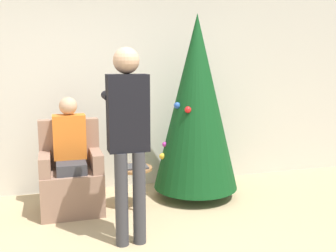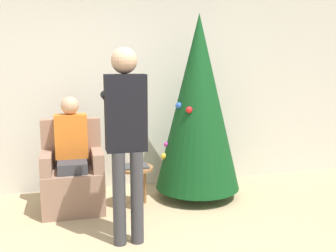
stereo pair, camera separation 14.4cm
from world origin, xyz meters
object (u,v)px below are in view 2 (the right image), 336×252
(christmas_tree, at_px, (198,103))
(side_stool, at_px, (135,173))
(person_standing, at_px, (126,128))
(person_seated, at_px, (72,148))
(armchair, at_px, (73,178))

(christmas_tree, height_order, side_stool, christmas_tree)
(side_stool, bearing_deg, christmas_tree, 10.50)
(person_standing, distance_m, side_stool, 1.12)
(person_seated, xyz_separation_m, person_standing, (0.48, -0.94, 0.37))
(armchair, relative_size, person_standing, 0.57)
(christmas_tree, distance_m, armchair, 1.72)
(armchair, height_order, side_stool, armchair)
(person_standing, bearing_deg, armchair, 116.55)
(armchair, distance_m, person_seated, 0.35)
(armchair, bearing_deg, person_seated, -90.00)
(christmas_tree, height_order, person_seated, christmas_tree)
(person_seated, bearing_deg, christmas_tree, 2.59)
(christmas_tree, bearing_deg, armchair, -178.37)
(christmas_tree, xyz_separation_m, armchair, (-1.52, -0.04, -0.81))
(person_seated, distance_m, person_standing, 1.12)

